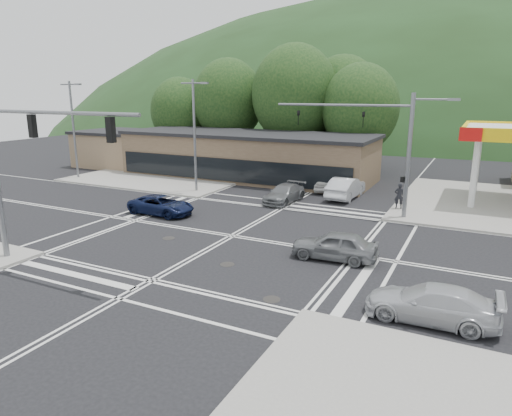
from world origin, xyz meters
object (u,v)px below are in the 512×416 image
at_px(car_queue_a, 346,188).
at_px(car_northbound, 284,194).
at_px(car_grey_center, 335,245).
at_px(car_blue_west, 161,205).
at_px(car_queue_b, 327,183).
at_px(pedestrian, 399,196).
at_px(car_silver_east, 431,303).

bearing_deg(car_queue_a, car_northbound, 44.20).
bearing_deg(car_queue_a, car_grey_center, 105.87).
xyz_separation_m(car_blue_west, car_northbound, (6.03, 6.96, 0.02)).
height_order(car_queue_b, pedestrian, pedestrian).
relative_size(car_blue_west, car_grey_center, 1.09).
height_order(car_blue_west, car_northbound, car_northbound).
distance_m(car_blue_west, car_queue_b, 14.37).
height_order(car_queue_a, pedestrian, pedestrian).
relative_size(car_grey_center, car_queue_a, 0.84).
relative_size(car_queue_a, car_queue_b, 1.26).
xyz_separation_m(car_queue_b, pedestrian, (6.50, -3.94, 0.37)).
height_order(car_blue_west, car_queue_b, car_queue_b).
xyz_separation_m(car_silver_east, pedestrian, (-3.84, 15.77, 0.37)).
xyz_separation_m(car_blue_west, pedestrian, (14.15, 8.23, 0.41)).
bearing_deg(car_blue_west, car_queue_a, -42.46).
relative_size(car_blue_west, car_queue_a, 0.92).
bearing_deg(car_blue_west, car_grey_center, -102.13).
relative_size(car_silver_east, car_queue_b, 1.17).
distance_m(car_queue_b, pedestrian, 7.61).
bearing_deg(car_northbound, car_grey_center, -51.35).
bearing_deg(car_silver_east, car_queue_b, -153.38).
height_order(car_silver_east, car_northbound, car_silver_east).
xyz_separation_m(car_grey_center, pedestrian, (1.13, 11.25, 0.33)).
relative_size(car_blue_west, car_silver_east, 0.99).
distance_m(car_northbound, pedestrian, 8.22).
relative_size(car_northbound, pedestrian, 2.52).
xyz_separation_m(car_queue_b, car_northbound, (-1.61, -5.21, -0.02)).
xyz_separation_m(car_queue_a, car_northbound, (-3.73, -3.36, -0.17)).
bearing_deg(car_grey_center, pedestrian, 170.12).
bearing_deg(car_queue_b, pedestrian, 141.71).
distance_m(car_silver_east, car_queue_b, 22.26).
height_order(car_queue_a, car_queue_b, car_queue_a).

